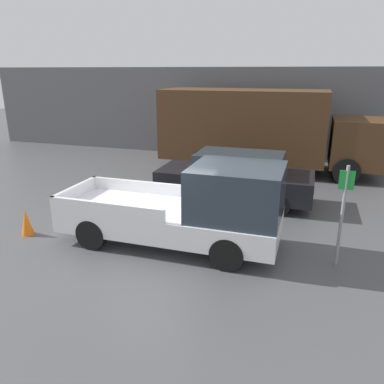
{
  "coord_description": "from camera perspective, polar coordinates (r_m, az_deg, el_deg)",
  "views": [
    {
      "loc": [
        3.4,
        -7.6,
        4.07
      ],
      "look_at": [
        0.54,
        1.24,
        1.04
      ],
      "focal_mm": 35.0,
      "sensor_mm": 36.0,
      "label": 1
    }
  ],
  "objects": [
    {
      "name": "pickup_truck",
      "position": [
        8.81,
        0.08,
        -2.62
      ],
      "size": [
        5.29,
        1.94,
        2.08
      ],
      "color": "silver",
      "rests_on": "ground"
    },
    {
      "name": "delivery_truck",
      "position": [
        16.05,
        10.19,
        9.62
      ],
      "size": [
        8.86,
        2.62,
        3.32
      ],
      "color": "#472D19",
      "rests_on": "ground"
    },
    {
      "name": "ground_plane",
      "position": [
        9.27,
        -5.63,
        -8.08
      ],
      "size": [
        60.0,
        60.0,
        0.0
      ],
      "primitive_type": "plane",
      "color": "#4C4C4F"
    },
    {
      "name": "parking_sign",
      "position": [
        8.45,
        21.97,
        -2.67
      ],
      "size": [
        0.3,
        0.07,
        2.24
      ],
      "color": "gray",
      "rests_on": "ground"
    },
    {
      "name": "building_wall",
      "position": [
        18.5,
        7.34,
        11.84
      ],
      "size": [
        28.0,
        0.15,
        4.23
      ],
      "color": "#56565B",
      "rests_on": "ground"
    },
    {
      "name": "car",
      "position": [
        12.05,
        6.67,
        2.25
      ],
      "size": [
        4.88,
        1.88,
        1.61
      ],
      "color": "black",
      "rests_on": "ground"
    },
    {
      "name": "traffic_cone",
      "position": [
        10.57,
        -23.9,
        -4.24
      ],
      "size": [
        0.31,
        0.31,
        0.67
      ],
      "color": "orange",
      "rests_on": "ground"
    }
  ]
}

